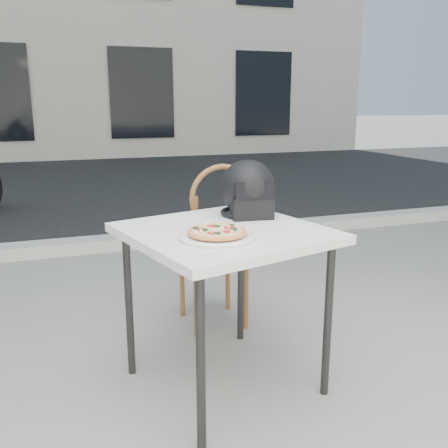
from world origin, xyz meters
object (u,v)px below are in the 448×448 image
object	(u,v)px
plate	(217,236)
cafe_chair_main	(217,238)
pizza	(217,231)
cafe_table_main	(225,244)
helmet	(248,191)

from	to	relation	value
plate	cafe_chair_main	xyz separation A→B (m)	(0.26, 0.79, -0.24)
pizza	cafe_table_main	bearing A→B (deg)	59.65
helmet	cafe_chair_main	world-z (taller)	helmet
plate	helmet	xyz separation A→B (m)	(0.30, 0.38, 0.12)
plate	cafe_chair_main	distance (m)	0.87
cafe_table_main	pizza	xyz separation A→B (m)	(-0.09, -0.15, 0.11)
helmet	cafe_chair_main	distance (m)	0.55
cafe_chair_main	cafe_table_main	bearing A→B (deg)	74.22
plate	helmet	world-z (taller)	helmet
cafe_table_main	helmet	world-z (taller)	helmet
cafe_table_main	helmet	xyz separation A→B (m)	(0.21, 0.23, 0.21)
cafe_table_main	cafe_chair_main	size ratio (longest dim) A/B	1.00
plate	cafe_table_main	bearing A→B (deg)	59.67
cafe_table_main	plate	distance (m)	0.19
cafe_table_main	pizza	size ratio (longest dim) A/B	3.70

